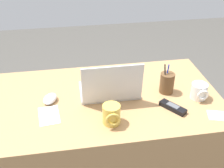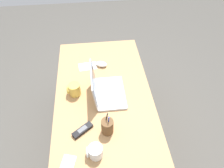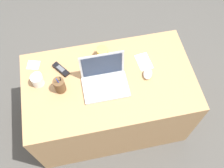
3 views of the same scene
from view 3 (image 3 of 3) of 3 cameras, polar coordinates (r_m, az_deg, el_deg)
name	(u,v)px [view 3 (image 3 of 3)]	position (r m, az deg, el deg)	size (l,w,h in m)	color
ground_plane	(110,117)	(2.55, -0.50, -7.21)	(6.00, 6.00, 0.00)	#4C4944
desk	(109,101)	(2.23, -0.57, -3.81)	(1.29, 0.74, 0.70)	tan
laptop	(104,80)	(1.87, -1.66, 0.90)	(0.33, 0.24, 0.23)	silver
computer_mouse	(148,74)	(1.95, 7.84, 2.27)	(0.06, 0.10, 0.04)	white
coffee_mug_white	(103,53)	(2.00, -2.08, 6.73)	(0.09, 0.10, 0.10)	#E0BC4C
coffee_mug_tall	(37,80)	(1.95, -16.03, 0.91)	(0.09, 0.10, 0.09)	white
cordless_phone	(61,69)	(2.00, -11.14, 3.17)	(0.12, 0.14, 0.03)	black
pen_holder	(60,85)	(1.87, -11.42, -0.24)	(0.08, 0.08, 0.18)	brown
paper_note_near_laptop	(33,65)	(2.08, -16.86, 4.01)	(0.09, 0.08, 0.00)	white
paper_note_left	(144,62)	(2.03, 7.00, 4.88)	(0.10, 0.15, 0.00)	white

